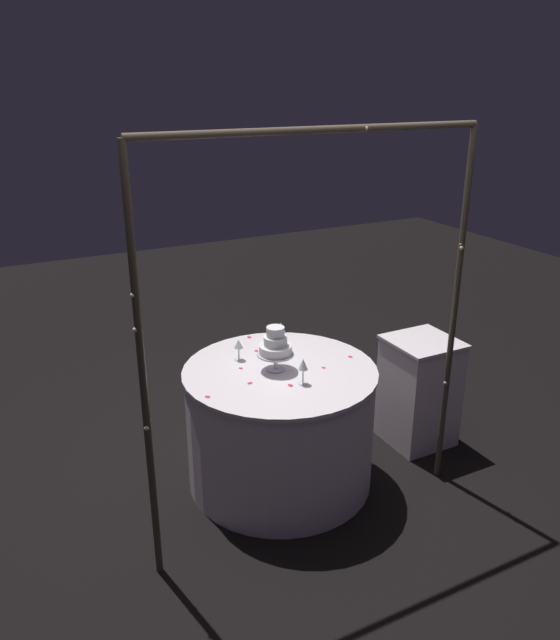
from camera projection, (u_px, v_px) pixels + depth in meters
name	position (u px, v px, depth m)	size (l,w,h in m)	color
ground_plane	(280.00, 478.00, 3.98)	(12.00, 12.00, 0.00)	black
decorative_arch	(319.00, 287.00, 3.11)	(1.90, 0.05, 2.19)	#473D2D
main_table	(280.00, 426.00, 3.84)	(1.17, 1.17, 0.77)	white
side_table	(419.00, 391.00, 4.28)	(0.44, 0.44, 0.76)	white
tiered_cake	(275.00, 346.00, 3.64)	(0.22, 0.22, 0.27)	silver
wine_glass_0	(303.00, 366.00, 3.49)	(0.06, 0.06, 0.16)	silver
wine_glass_1	(281.00, 329.00, 4.00)	(0.06, 0.06, 0.16)	silver
wine_glass_2	(239.00, 345.00, 3.79)	(0.06, 0.06, 0.13)	silver
rose_petal_0	(241.00, 368.00, 3.71)	(0.03, 0.02, 0.00)	#E02D47
rose_petal_1	(250.00, 383.00, 3.53)	(0.03, 0.02, 0.00)	#E02D47
rose_petal_2	(290.00, 385.00, 3.50)	(0.04, 0.03, 0.00)	#E02D47
rose_petal_3	(350.00, 357.00, 3.86)	(0.03, 0.02, 0.00)	#E02D47
rose_petal_4	(278.00, 338.00, 4.15)	(0.03, 0.02, 0.00)	#E02D47
rose_petal_5	(270.00, 352.00, 3.93)	(0.03, 0.02, 0.00)	#E02D47
rose_petal_6	(269.00, 353.00, 3.91)	(0.02, 0.02, 0.00)	#E02D47
rose_petal_7	(208.00, 397.00, 3.38)	(0.03, 0.02, 0.00)	#E02D47
rose_petal_8	(324.00, 368.00, 3.72)	(0.03, 0.02, 0.00)	#E02D47
rose_petal_9	(256.00, 351.00, 3.95)	(0.03, 0.02, 0.00)	#E02D47
rose_petal_10	(249.00, 337.00, 4.16)	(0.04, 0.03, 0.00)	#E02D47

